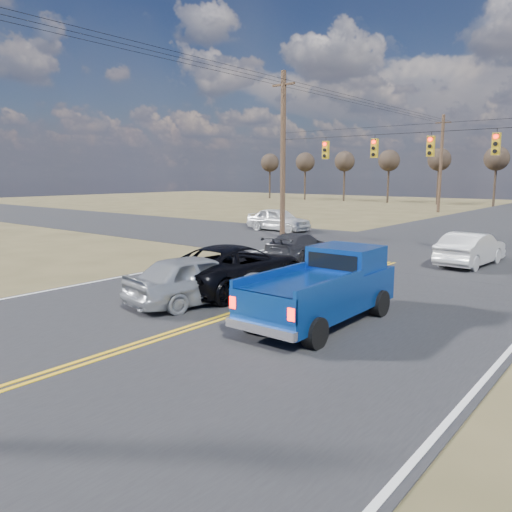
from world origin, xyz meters
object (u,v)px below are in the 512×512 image
Objects in this scene: white_car_queue at (471,249)px; dgrey_car_queue at (298,246)px; pickup_truck at (324,288)px; cross_car_west at (278,220)px; silver_suv at (197,278)px; black_suv at (235,267)px.

white_car_queue reaches higher than dgrey_car_queue.
cross_car_west is (-14.03, 17.05, -0.14)m from pickup_truck.
silver_suv is (-4.13, -0.62, -0.17)m from pickup_truck.
silver_suv is 12.85m from white_car_queue.
silver_suv reaches higher than white_car_queue.
cross_car_west is (-9.64, 15.59, 0.01)m from black_suv.
pickup_truck reaches higher than cross_car_west.
white_car_queue is 7.53m from dgrey_car_queue.
dgrey_car_queue is at bearing 30.70° from white_car_queue.
black_suv is (-4.39, 1.46, -0.15)m from pickup_truck.
white_car_queue is 0.94× the size of cross_car_west.
silver_suv is 8.91m from dgrey_car_queue.
cross_car_west is (-9.90, 17.66, 0.03)m from silver_suv.
black_suv is 1.32× the size of dgrey_car_queue.
dgrey_car_queue is (-6.75, -3.33, -0.10)m from white_car_queue.
pickup_truck reaches higher than white_car_queue.
dgrey_car_queue is at bearing 127.51° from pickup_truck.
silver_suv is at bearing 97.73° from dgrey_car_queue.
silver_suv is 1.02× the size of white_car_queue.
silver_suv reaches higher than dgrey_car_queue.
white_car_queue is at bearing -101.21° from silver_suv.
white_car_queue is (0.50, 11.37, -0.22)m from pickup_truck.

